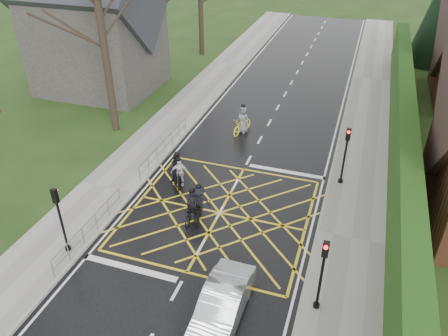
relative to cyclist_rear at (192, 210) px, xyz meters
The scene contains 19 objects.
ground 1.44m from the cyclist_rear, 38.89° to the left, with size 120.00×120.00×0.00m, color black.
road 1.44m from the cyclist_rear, 38.89° to the left, with size 9.00×80.00×0.01m, color black.
sidewalk_right 7.10m from the cyclist_rear, ahead, with size 3.00×80.00×0.15m, color gray.
sidewalk_left 5.05m from the cyclist_rear, behind, with size 3.00×80.00×0.15m, color gray.
stone_wall 11.14m from the cyclist_rear, 37.88° to the left, with size 0.50×38.00×0.70m, color slate.
hedge 11.24m from the cyclist_rear, 37.88° to the left, with size 0.90×38.00×2.80m, color #11330E.
conifer 29.65m from the cyclist_rear, 66.29° to the left, with size 4.60×4.60×10.00m.
church 18.44m from the cyclist_rear, 134.23° to the left, with size 8.80×7.80×11.00m.
railing_south 4.49m from the cyclist_rear, 143.60° to the right, with size 0.05×5.04×1.03m.
railing_north 6.04m from the cyclist_rear, 126.76° to the left, with size 0.05×6.04×1.03m.
traffic_light_ne 8.01m from the cyclist_rear, 39.35° to the left, with size 0.24×0.31×3.21m.
traffic_light_se 7.09m from the cyclist_rear, 28.76° to the right, with size 0.24×0.31×3.21m.
traffic_light_sw 5.58m from the cyclist_rear, 137.99° to the right, with size 0.24×0.31×3.21m.
cyclist_rear is the anchor object (origin of this frame).
cyclist_back 3.12m from the cyclist_rear, 125.82° to the left, with size 0.97×1.89×1.82m.
cyclist_mid 0.36m from the cyclist_rear, 44.95° to the left, with size 1.20×1.97×1.82m.
cyclist_front 2.87m from the cyclist_rear, 125.05° to the left, with size 1.00×1.68×1.63m.
cyclist_lead 8.98m from the cyclist_rear, 91.68° to the left, with size 1.15×2.05×1.89m.
car 5.71m from the cyclist_rear, 57.72° to the right, with size 1.39×3.99×1.31m, color silver.
Camera 1 is at (5.31, -15.26, 12.69)m, focal length 35.00 mm.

